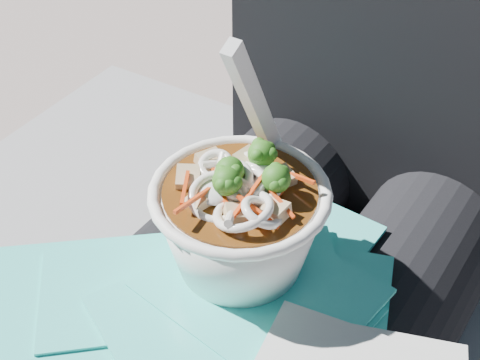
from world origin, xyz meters
The scene contains 4 objects.
lap centered at (0.00, 0.00, 0.49)m, with size 0.31×0.48×0.14m.
person_body centered at (0.00, 0.09, 0.53)m, with size 0.34×0.94×0.97m.
plastic_bag centered at (-0.01, -0.03, 0.57)m, with size 0.36×0.34×0.02m.
udon_bowl centered at (-0.01, 0.01, 0.63)m, with size 0.17×0.17×0.19m.
Camera 1 is at (0.19, -0.30, 0.98)m, focal length 50.00 mm.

